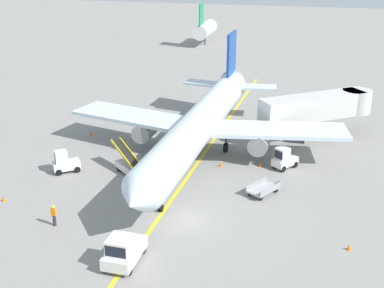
# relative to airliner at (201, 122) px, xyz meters

# --- Properties ---
(ground_plane) EXTENTS (300.00, 300.00, 0.00)m
(ground_plane) POSITION_rel_airliner_xyz_m (1.68, -13.02, -3.42)
(ground_plane) COLOR gray
(taxi_line_yellow) EXTENTS (2.76, 79.97, 0.01)m
(taxi_line_yellow) POSITION_rel_airliner_xyz_m (-0.02, -8.02, -3.41)
(taxi_line_yellow) COLOR yellow
(taxi_line_yellow) RESTS_ON ground
(airliner) EXTENTS (28.60, 35.28, 10.10)m
(airliner) POSITION_rel_airliner_xyz_m (0.00, 0.00, 0.00)
(airliner) COLOR silver
(airliner) RESTS_ON ground
(jet_bridge) EXTENTS (11.71, 9.70, 4.85)m
(jet_bridge) POSITION_rel_airliner_xyz_m (11.50, 8.18, 0.12)
(jet_bridge) COLOR beige
(jet_bridge) RESTS_ON ground
(pushback_tug) EXTENTS (1.95, 3.63, 2.20)m
(pushback_tug) POSITION_rel_airliner_xyz_m (-0.55, -19.35, -2.42)
(pushback_tug) COLOR silver
(pushback_tug) RESTS_ON ground
(baggage_tug_near_wing) EXTENTS (2.69, 2.50, 2.10)m
(baggage_tug_near_wing) POSITION_rel_airliner_xyz_m (-11.22, -7.17, -2.49)
(baggage_tug_near_wing) COLOR silver
(baggage_tug_near_wing) RESTS_ON ground
(baggage_tug_by_cargo_door) EXTENTS (2.49, 2.70, 2.10)m
(baggage_tug_by_cargo_door) POSITION_rel_airliner_xyz_m (8.29, -1.21, -2.49)
(baggage_tug_by_cargo_door) COLOR silver
(baggage_tug_by_cargo_door) RESTS_ON ground
(belt_loader_forward_hold) EXTENTS (4.60, 4.22, 2.59)m
(belt_loader_forward_hold) POSITION_rel_airliner_xyz_m (-5.14, -6.06, -2.64)
(belt_loader_forward_hold) COLOR silver
(belt_loader_forward_hold) RESTS_ON ground
(baggage_cart_loaded) EXTENTS (2.76, 3.65, 0.94)m
(baggage_cart_loaded) POSITION_rel_airliner_xyz_m (7.11, -7.02, -2.95)
(baggage_cart_loaded) COLOR #A5A5A8
(baggage_cart_loaded) RESTS_ON ground
(ground_crew_marshaller) EXTENTS (0.36, 0.24, 1.70)m
(ground_crew_marshaller) POSITION_rel_airliner_xyz_m (-7.37, -16.11, -2.51)
(ground_crew_marshaller) COLOR #26262D
(ground_crew_marshaller) RESTS_ON ground
(safety_cone_nose_left) EXTENTS (0.36, 0.36, 0.44)m
(safety_cone_nose_left) POSITION_rel_airliner_xyz_m (-13.13, 2.38, -3.20)
(safety_cone_nose_left) COLOR orange
(safety_cone_nose_left) RESTS_ON ground
(safety_cone_nose_right) EXTENTS (0.36, 0.36, 0.44)m
(safety_cone_nose_right) POSITION_rel_airliner_xyz_m (-13.32, -13.71, -3.20)
(safety_cone_nose_right) COLOR orange
(safety_cone_nose_right) RESTS_ON ground
(safety_cone_wingtip_left) EXTENTS (0.36, 0.36, 0.44)m
(safety_cone_wingtip_left) POSITION_rel_airliner_xyz_m (2.49, -2.35, -3.20)
(safety_cone_wingtip_left) COLOR orange
(safety_cone_wingtip_left) RESTS_ON ground
(safety_cone_wingtip_right) EXTENTS (0.36, 0.36, 0.44)m
(safety_cone_wingtip_right) POSITION_rel_airliner_xyz_m (13.88, -13.97, -3.20)
(safety_cone_wingtip_right) COLOR orange
(safety_cone_wingtip_right) RESTS_ON ground
(safety_cone_tail_area) EXTENTS (0.36, 0.36, 0.44)m
(safety_cone_tail_area) POSITION_rel_airliner_xyz_m (6.17, -1.45, -3.20)
(safety_cone_tail_area) COLOR orange
(safety_cone_tail_area) RESTS_ON ground
(distant_aircraft_far_left) EXTENTS (3.00, 10.10, 8.80)m
(distant_aircraft_far_left) POSITION_rel_airliner_xyz_m (-13.44, 58.91, -0.20)
(distant_aircraft_far_left) COLOR silver
(distant_aircraft_far_left) RESTS_ON ground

